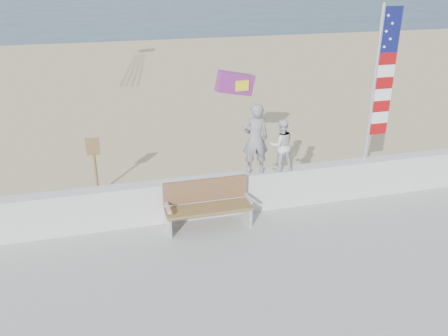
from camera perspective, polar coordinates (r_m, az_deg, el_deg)
The scene contains 9 objects.
ground at distance 9.09m, azimuth 1.74°, elevation -12.40°, with size 220.00×220.00×0.00m, color #2C4358.
sand at distance 17.03m, azimuth -6.92°, elevation 5.21°, with size 90.00×40.00×0.08m, color #CBB587.
seawall at distance 10.41m, azimuth -1.35°, elevation -3.32°, with size 30.00×0.35×0.90m, color silver.
adult at distance 10.17m, azimuth 3.79°, elevation 3.51°, with size 0.57×0.37×1.56m, color gray.
child at distance 10.43m, azimuth 6.88°, elevation 2.77°, with size 0.57×0.44×1.17m, color silver.
bench at distance 9.95m, azimuth -2.00°, elevation -4.31°, with size 1.80×0.57×1.00m.
flag at distance 11.07m, azimuth 18.25°, elevation 10.15°, with size 0.50×0.08×3.50m.
parafoil_kite at distance 12.87m, azimuth 1.45°, elevation 10.13°, with size 1.12×0.43×0.75m.
sign at distance 11.79m, azimuth -15.30°, elevation 0.78°, with size 0.32×0.07×1.46m.
Camera 1 is at (-2.15, -7.05, 5.32)m, focal length 38.00 mm.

